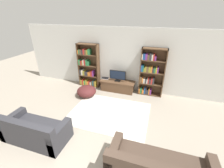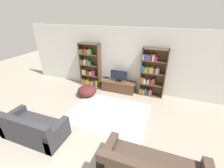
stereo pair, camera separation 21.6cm
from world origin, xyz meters
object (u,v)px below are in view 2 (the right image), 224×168
beanbag_ottoman (87,91)px  bookshelf_right (151,74)px  couch_left_sectional (34,129)px  tv_stand (118,86)px  television (118,76)px  laptop (106,78)px  bookshelf_left (90,67)px

beanbag_ottoman → bookshelf_right: bearing=21.9°
couch_left_sectional → beanbag_ottoman: (0.24, 2.50, -0.06)m
tv_stand → beanbag_ottoman: 1.34m
television → bookshelf_right: bearing=6.2°
bookshelf_right → laptop: 1.95m
television → beanbag_ottoman: size_ratio=0.89×
bookshelf_left → tv_stand: bearing=-5.6°
tv_stand → bookshelf_right: bearing=6.2°
bookshelf_left → bookshelf_right: 2.70m
bookshelf_left → laptop: bearing=-4.0°
laptop → beanbag_ottoman: laptop is taller
laptop → couch_left_sectional: size_ratio=0.19×
bookshelf_left → television: size_ratio=2.78×
tv_stand → laptop: bearing=172.2°
bookshelf_left → beanbag_ottoman: bookshelf_left is taller
bookshelf_left → television: 1.42m
bookshelf_left → tv_stand: 1.55m
couch_left_sectional → tv_stand: bearing=68.4°
beanbag_ottoman → laptop: bearing=62.2°
tv_stand → laptop: laptop is taller
television → couch_left_sectional: bearing=-111.6°
bookshelf_left → beanbag_ottoman: size_ratio=2.49×
bookshelf_right → beanbag_ottoman: bookshelf_right is taller
bookshelf_right → laptop: (-1.90, -0.06, -0.46)m
bookshelf_right → television: size_ratio=2.78×
bookshelf_right → laptop: bookshelf_right is taller
bookshelf_left → couch_left_sectional: 3.51m
television → beanbag_ottoman: 1.43m
tv_stand → television: bearing=-90.0°
television → laptop: 0.65m
laptop → couch_left_sectional: couch_left_sectional is taller
bookshelf_left → laptop: size_ratio=5.81×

